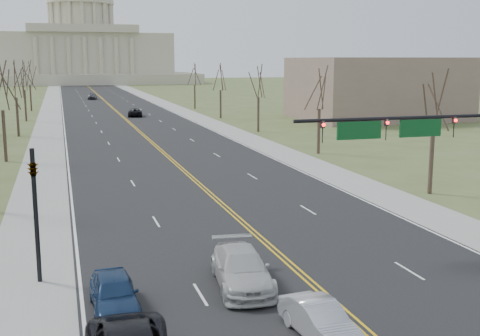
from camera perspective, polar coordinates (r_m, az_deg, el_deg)
road at (r=124.17m, az=-11.94°, el=5.56°), size 20.00×380.00×0.01m
cross_road at (r=23.98m, az=10.57°, el=-13.88°), size 120.00×14.00×0.01m
sidewalk_left at (r=123.76m, az=-17.50°, el=5.30°), size 4.00×380.00×0.03m
sidewalk_right at (r=125.73m, az=-6.45°, el=5.78°), size 4.00×380.00×0.03m
center_line at (r=124.17m, az=-11.94°, el=5.57°), size 0.42×380.00×0.01m
edge_line_left at (r=123.75m, az=-16.48°, el=5.35°), size 0.15×380.00×0.01m
edge_line_right at (r=125.36m, az=-7.45°, el=5.74°), size 0.15×380.00×0.01m
capitol at (r=263.51m, az=-14.71°, el=10.92°), size 90.00×60.00×50.00m
signal_mast at (r=32.41m, az=16.60°, el=2.79°), size 12.12×0.44×7.20m
signal_left at (r=27.56m, az=-18.87°, el=-2.93°), size 0.32×0.36×6.00m
tree_r_0 at (r=45.49m, az=17.96°, el=5.75°), size 3.74×3.74×8.50m
tree_r_1 at (r=62.96m, az=7.56°, el=7.28°), size 3.74×3.74×8.50m
tree_l_1 at (r=61.65m, az=-21.70°, el=6.95°), size 3.96×3.96×9.00m
tree_r_2 at (r=81.60m, az=1.76°, el=8.03°), size 3.74×3.74×8.50m
tree_l_2 at (r=81.58m, az=-20.54°, el=7.67°), size 3.96×3.96×9.00m
tree_r_3 at (r=100.76m, az=-1.87°, el=8.46°), size 3.74×3.74×8.50m
tree_l_3 at (r=101.54m, az=-19.83°, el=8.10°), size 3.96×3.96×9.00m
tree_r_4 at (r=120.20m, az=-4.34°, el=8.73°), size 3.74×3.74×8.50m
tree_l_4 at (r=121.51m, az=-19.35°, el=8.39°), size 3.96×3.96×9.00m
bldg_right_mass at (r=102.63m, az=12.78°, el=7.38°), size 25.00×20.00×10.00m
car_sb_inner_lead at (r=22.05m, az=7.57°, el=-14.12°), size 1.79×4.13×1.32m
car_sb_inner_second at (r=26.37m, az=0.15°, el=-9.52°), size 2.86×5.74×1.60m
car_sb_outer_second at (r=24.41m, az=-11.85°, el=-11.55°), size 1.82×4.41×1.50m
car_far_nb at (r=105.70m, az=-9.91°, el=5.23°), size 2.99×5.37×1.42m
car_far_sb at (r=152.87m, az=-13.83°, el=6.65°), size 2.56×5.07×1.66m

